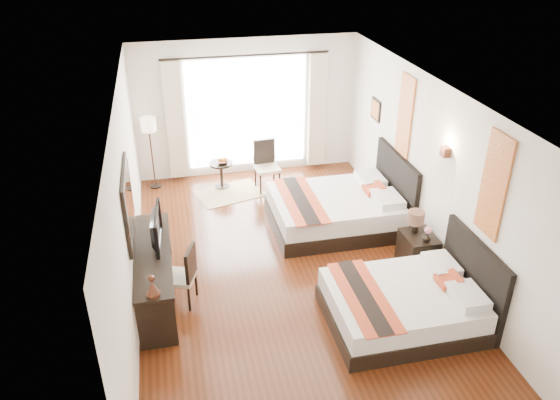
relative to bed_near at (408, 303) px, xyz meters
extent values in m
cube|color=#3B1A0A|center=(-1.30, 1.48, -0.30)|extent=(4.50, 7.50, 0.01)
cube|color=white|center=(-1.30, 1.48, 2.49)|extent=(4.50, 7.50, 0.02)
cube|color=silver|center=(0.95, 1.48, 1.10)|extent=(0.01, 7.50, 2.80)
cube|color=silver|center=(-3.54, 1.48, 1.10)|extent=(0.01, 7.50, 2.80)
cube|color=silver|center=(-1.30, 5.22, 1.10)|extent=(4.50, 0.01, 2.80)
cube|color=silver|center=(-1.30, -2.27, 1.10)|extent=(4.50, 0.01, 2.80)
cube|color=white|center=(-1.30, 5.21, 1.00)|extent=(2.40, 0.02, 2.20)
cube|color=white|center=(-1.30, 5.15, 1.00)|extent=(2.30, 0.02, 2.10)
cube|color=#C5B698|center=(-2.75, 5.11, 0.98)|extent=(0.35, 0.14, 2.35)
cube|color=#C5B698|center=(0.15, 5.11, 0.98)|extent=(0.35, 0.14, 2.35)
cube|color=maroon|center=(0.93, 0.00, 1.65)|extent=(0.03, 0.50, 1.35)
cube|color=maroon|center=(0.93, 2.64, 1.65)|extent=(0.03, 0.50, 1.35)
cube|color=#452518|center=(0.89, 1.17, 1.62)|extent=(0.10, 0.14, 0.14)
cube|color=black|center=(-3.52, 1.28, 1.25)|extent=(0.04, 1.25, 0.95)
cube|color=white|center=(-3.49, 1.28, 1.25)|extent=(0.01, 1.12, 0.82)
cube|color=black|center=(-0.10, 0.00, -0.18)|extent=(1.94, 1.51, 0.24)
cube|color=silver|center=(-0.10, 0.00, 0.08)|extent=(1.88, 1.47, 0.28)
cube|color=black|center=(0.90, 0.00, 0.27)|extent=(0.08, 1.51, 1.13)
cube|color=#9E3C19|center=(-0.65, 0.00, 0.23)|extent=(0.52, 1.57, 0.02)
cube|color=black|center=(-0.21, 2.64, -0.16)|extent=(2.15, 1.68, 0.26)
cube|color=silver|center=(-0.21, 2.64, 0.12)|extent=(2.09, 1.64, 0.31)
cube|color=black|center=(0.90, 2.64, 0.33)|extent=(0.08, 1.68, 1.26)
cube|color=#9E3C19|center=(-0.82, 2.64, 0.29)|extent=(0.58, 1.74, 0.02)
cube|color=black|center=(0.68, 1.17, -0.02)|extent=(0.47, 0.58, 0.56)
cylinder|color=black|center=(0.65, 1.29, 0.31)|extent=(0.11, 0.11, 0.22)
cylinder|color=#462E21|center=(0.65, 1.29, 0.52)|extent=(0.26, 0.26, 0.19)
imported|color=black|center=(0.71, 1.00, 0.27)|extent=(0.17, 0.17, 0.14)
cube|color=black|center=(-3.29, 1.28, 0.08)|extent=(0.50, 2.20, 0.76)
imported|color=black|center=(-3.27, 1.50, 0.71)|extent=(0.17, 0.87, 0.50)
cube|color=#C4B896|center=(-2.96, 1.07, 0.13)|extent=(0.54, 0.54, 0.06)
cube|color=black|center=(-2.79, 1.01, 0.38)|extent=(0.18, 0.39, 0.47)
cylinder|color=black|center=(-3.25, 4.88, -0.28)|extent=(0.22, 0.22, 0.03)
cylinder|color=#452518|center=(-3.25, 4.88, 0.35)|extent=(0.03, 0.03, 1.24)
cylinder|color=#F8E1C2|center=(-3.25, 4.88, 1.04)|extent=(0.29, 0.29, 0.26)
cylinder|color=black|center=(-1.94, 4.58, -0.03)|extent=(0.46, 0.46, 0.54)
imported|color=#4B281A|center=(-1.91, 4.54, 0.27)|extent=(0.22, 0.22, 0.05)
cube|color=#C4B896|center=(-1.07, 4.29, 0.16)|extent=(0.50, 0.50, 0.06)
cube|color=black|center=(-1.09, 4.49, 0.44)|extent=(0.43, 0.09, 0.51)
cube|color=tan|center=(-1.83, 4.26, -0.29)|extent=(1.43, 1.16, 0.01)
camera|label=1|loc=(-2.92, -5.28, 4.64)|focal=35.00mm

